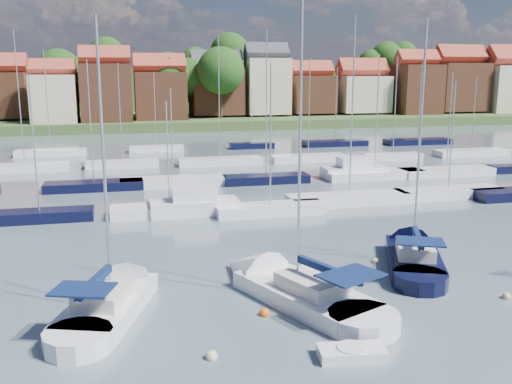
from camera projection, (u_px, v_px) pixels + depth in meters
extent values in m
plane|color=#4D5B69|center=(219.00, 170.00, 66.03)|extent=(260.00, 260.00, 0.00)
cube|color=white|center=(108.00, 310.00, 26.92)|extent=(4.99, 7.50, 1.20)
cone|color=white|center=(136.00, 277.00, 31.13)|extent=(3.83, 4.13, 2.89)
cylinder|color=white|center=(79.00, 344.00, 23.54)|extent=(3.67, 3.67, 1.20)
cube|color=beige|center=(103.00, 295.00, 26.25)|extent=(2.85, 3.39, 0.70)
cylinder|color=#B2B2B7|center=(104.00, 161.00, 25.92)|extent=(0.14, 0.14, 12.85)
cylinder|color=#B2B2B7|center=(94.00, 285.00, 25.13)|extent=(1.35, 3.68, 0.10)
cube|color=#0D1C44|center=(94.00, 282.00, 25.10)|extent=(1.48, 3.56, 0.35)
cube|color=#0D1C44|center=(83.00, 289.00, 23.85)|extent=(2.89, 2.44, 0.08)
cube|color=white|center=(305.00, 298.00, 28.30)|extent=(6.12, 8.44, 1.20)
cone|color=white|center=(247.00, 271.00, 32.11)|extent=(4.50, 4.78, 3.25)
cylinder|color=white|center=(363.00, 325.00, 25.26)|extent=(4.28, 4.28, 1.20)
cube|color=beige|center=(312.00, 283.00, 27.68)|extent=(3.39, 3.89, 0.70)
cylinder|color=#B2B2B7|center=(300.00, 140.00, 27.09)|extent=(0.14, 0.14, 14.43)
cylinder|color=#B2B2B7|center=(328.00, 273.00, 26.66)|extent=(1.84, 4.00, 0.10)
cube|color=#0D1C44|center=(329.00, 270.00, 26.63)|extent=(1.94, 3.88, 0.35)
cube|color=#0D1C44|center=(351.00, 275.00, 25.50)|extent=(3.31, 2.90, 0.08)
cube|color=black|center=(413.00, 262.00, 33.57)|extent=(5.42, 7.59, 1.20)
cone|color=black|center=(407.00, 241.00, 37.79)|extent=(4.02, 4.27, 2.92)
cylinder|color=black|center=(420.00, 284.00, 30.19)|extent=(3.83, 3.83, 1.20)
cube|color=beige|center=(415.00, 249.00, 32.90)|extent=(3.02, 3.48, 0.70)
cylinder|color=#B2B2B7|center=(420.00, 139.00, 32.52)|extent=(0.14, 0.14, 13.27)
cylinder|color=#B2B2B7|center=(418.00, 240.00, 31.78)|extent=(1.61, 3.62, 0.10)
cube|color=#0D1C44|center=(418.00, 238.00, 31.75)|extent=(1.72, 3.52, 0.35)
cube|color=#0D1C44|center=(421.00, 242.00, 30.50)|extent=(2.97, 2.58, 0.08)
cube|color=white|center=(352.00, 354.00, 22.85)|extent=(2.82, 1.57, 0.53)
cylinder|color=white|center=(352.00, 350.00, 22.82)|extent=(1.25, 1.25, 0.34)
sphere|color=beige|center=(211.00, 359.00, 22.85)|extent=(0.50, 0.50, 0.50)
sphere|color=#D85914|center=(264.00, 315.00, 26.90)|extent=(0.52, 0.52, 0.52)
sphere|color=beige|center=(347.00, 325.00, 25.91)|extent=(0.41, 0.41, 0.41)
sphere|color=beige|center=(375.00, 263.00, 34.27)|extent=(0.42, 0.42, 0.42)
sphere|color=beige|center=(506.00, 298.00, 28.89)|extent=(0.45, 0.45, 0.45)
sphere|color=beige|center=(291.00, 314.00, 27.08)|extent=(0.43, 0.43, 0.43)
sphere|color=#D85914|center=(314.00, 265.00, 33.92)|extent=(0.43, 0.43, 0.43)
cube|color=black|center=(40.00, 217.00, 43.62)|extent=(8.01, 2.24, 1.00)
cylinder|color=#B2B2B7|center=(34.00, 144.00, 42.45)|extent=(0.12, 0.12, 10.16)
cube|color=white|center=(170.00, 211.00, 45.48)|extent=(9.22, 2.58, 1.00)
cylinder|color=#B2B2B7|center=(168.00, 154.00, 44.52)|extent=(0.12, 0.12, 8.18)
cube|color=white|center=(270.00, 210.00, 45.72)|extent=(8.78, 2.46, 1.00)
cylinder|color=#B2B2B7|center=(271.00, 135.00, 44.46)|extent=(0.12, 0.12, 11.06)
cube|color=white|center=(349.00, 200.00, 49.37)|extent=(10.79, 3.02, 1.00)
cylinder|color=#B2B2B7|center=(352.00, 107.00, 47.71)|extent=(0.12, 0.12, 14.87)
cube|color=white|center=(448.00, 193.00, 51.87)|extent=(10.13, 2.84, 1.00)
cylinder|color=#B2B2B7|center=(452.00, 135.00, 50.77)|extent=(0.12, 0.12, 9.59)
cube|color=white|center=(194.00, 208.00, 45.69)|extent=(7.00, 2.60, 1.40)
cube|color=white|center=(194.00, 195.00, 45.46)|extent=(3.50, 2.20, 1.30)
cube|color=black|center=(94.00, 187.00, 54.98)|extent=(9.30, 2.60, 1.00)
cylinder|color=#B2B2B7|center=(90.00, 122.00, 53.68)|extent=(0.12, 0.12, 11.48)
cube|color=white|center=(173.00, 182.00, 57.02)|extent=(10.40, 2.91, 1.00)
cylinder|color=#B2B2B7|center=(172.00, 134.00, 56.00)|extent=(0.12, 0.12, 8.77)
cube|color=black|center=(266.00, 180.00, 58.42)|extent=(8.80, 2.46, 1.00)
cylinder|color=#B2B2B7|center=(266.00, 104.00, 56.82)|extent=(0.12, 0.12, 14.33)
cube|color=white|center=(374.00, 175.00, 60.96)|extent=(10.73, 3.00, 1.00)
cylinder|color=#B2B2B7|center=(377.00, 113.00, 59.58)|extent=(0.12, 0.12, 12.14)
cube|color=white|center=(446.00, 172.00, 62.64)|extent=(10.48, 2.93, 1.00)
cylinder|color=#B2B2B7|center=(450.00, 121.00, 61.46)|extent=(0.12, 0.12, 10.28)
cube|color=white|center=(354.00, 173.00, 61.29)|extent=(7.00, 2.60, 1.40)
cube|color=white|center=(355.00, 163.00, 61.06)|extent=(3.50, 2.20, 1.30)
cube|color=white|center=(25.00, 168.00, 65.14)|extent=(9.71, 2.72, 1.00)
cylinder|color=#B2B2B7|center=(19.00, 98.00, 63.48)|extent=(0.12, 0.12, 14.88)
cube|color=white|center=(123.00, 165.00, 67.84)|extent=(8.49, 2.38, 1.00)
cylinder|color=#B2B2B7|center=(120.00, 113.00, 66.55)|extent=(0.12, 0.12, 11.31)
cube|color=white|center=(220.00, 162.00, 69.73)|extent=(10.16, 2.85, 1.00)
cylinder|color=#B2B2B7|center=(219.00, 98.00, 68.10)|extent=(0.12, 0.12, 14.59)
cube|color=white|center=(308.00, 159.00, 72.37)|extent=(9.53, 2.67, 1.00)
cylinder|color=#B2B2B7|center=(309.00, 107.00, 71.02)|extent=(0.12, 0.12, 11.91)
cube|color=white|center=(393.00, 157.00, 73.48)|extent=(7.62, 2.13, 1.00)
cylinder|color=#B2B2B7|center=(395.00, 106.00, 72.11)|extent=(0.12, 0.12, 12.13)
cube|color=white|center=(471.00, 153.00, 77.19)|extent=(10.17, 2.85, 1.00)
cylinder|color=#B2B2B7|center=(474.00, 113.00, 76.07)|extent=(0.12, 0.12, 9.73)
cube|color=white|center=(51.00, 153.00, 77.22)|extent=(9.24, 2.59, 1.00)
cylinder|color=#B2B2B7|center=(47.00, 100.00, 75.74)|extent=(0.12, 0.12, 13.17)
cube|color=white|center=(156.00, 149.00, 81.08)|extent=(7.57, 2.12, 1.00)
cylinder|color=#B2B2B7|center=(155.00, 109.00, 79.91)|extent=(0.12, 0.12, 10.24)
cube|color=black|center=(252.00, 146.00, 84.34)|extent=(6.58, 1.84, 1.00)
cylinder|color=#B2B2B7|center=(252.00, 116.00, 83.40)|extent=(0.12, 0.12, 8.01)
cube|color=black|center=(335.00, 144.00, 87.18)|extent=(9.92, 2.78, 1.00)
cylinder|color=#B2B2B7|center=(336.00, 104.00, 85.93)|extent=(0.12, 0.12, 10.92)
cube|color=black|center=(418.00, 142.00, 89.15)|extent=(10.55, 2.95, 1.00)
cylinder|color=#B2B2B7|center=(420.00, 102.00, 87.85)|extent=(0.12, 0.12, 11.51)
cube|color=#40572B|center=(167.00, 116.00, 139.30)|extent=(200.00, 70.00, 3.00)
cube|color=#40572B|center=(160.00, 93.00, 162.12)|extent=(200.00, 60.00, 14.00)
cube|color=brown|center=(1.00, 95.00, 112.22)|extent=(10.37, 9.97, 8.73)
cube|color=beige|center=(55.00, 99.00, 106.37)|extent=(8.09, 8.80, 8.96)
cube|color=#993B2C|center=(53.00, 69.00, 105.23)|extent=(8.25, 4.00, 4.00)
cube|color=brown|center=(107.00, 93.00, 109.14)|extent=(9.36, 10.17, 10.97)
cube|color=#993B2C|center=(105.00, 58.00, 107.75)|extent=(9.54, 4.63, 4.63)
cube|color=brown|center=(160.00, 96.00, 113.22)|extent=(9.90, 8.56, 9.42)
cube|color=#993B2C|center=(159.00, 66.00, 111.98)|extent=(10.10, 4.90, 4.90)
cube|color=brown|center=(217.00, 92.00, 120.54)|extent=(10.59, 8.93, 9.49)
cube|color=#383A42|center=(216.00, 62.00, 119.28)|extent=(10.80, 5.24, 5.24)
cube|color=beige|center=(266.00, 86.00, 121.86)|extent=(9.01, 8.61, 11.65)
cube|color=#383A42|center=(266.00, 53.00, 120.42)|extent=(9.19, 4.46, 4.46)
cube|color=brown|center=(311.00, 94.00, 125.71)|extent=(9.10, 9.34, 8.00)
cube|color=#993B2C|center=(311.00, 70.00, 124.64)|extent=(9.28, 4.50, 4.50)
cube|color=beige|center=(361.00, 94.00, 127.95)|extent=(10.86, 9.59, 7.88)
cube|color=#993B2C|center=(362.00, 70.00, 126.85)|extent=(11.07, 5.37, 5.37)
cube|color=brown|center=(415.00, 90.00, 127.83)|extent=(9.18, 9.96, 10.97)
cube|color=#993B2C|center=(417.00, 60.00, 126.45)|extent=(9.36, 4.54, 4.54)
cube|color=brown|center=(458.00, 87.00, 131.50)|extent=(11.39, 9.67, 10.76)
cube|color=#993B2C|center=(460.00, 57.00, 130.08)|extent=(11.62, 5.64, 5.64)
cube|color=beige|center=(511.00, 89.00, 132.69)|extent=(12.95, 8.52, 10.80)
cylinder|color=#382619|center=(385.00, 81.00, 148.77)|extent=(0.50, 0.50, 4.47)
sphere|color=#275219|center=(386.00, 58.00, 147.50)|extent=(8.18, 8.18, 8.18)
cylinder|color=#382619|center=(191.00, 107.00, 119.26)|extent=(0.50, 0.50, 4.46)
sphere|color=#275219|center=(190.00, 78.00, 118.00)|extent=(8.15, 8.15, 8.15)
cylinder|color=#382619|center=(230.00, 82.00, 137.78)|extent=(0.50, 0.50, 5.15)
sphere|color=#275219|center=(230.00, 52.00, 136.32)|extent=(9.41, 9.41, 9.41)
cylinder|color=#382619|center=(108.00, 82.00, 133.88)|extent=(0.50, 0.50, 4.56)
sphere|color=#275219|center=(106.00, 55.00, 132.59)|extent=(8.34, 8.34, 8.34)
cylinder|color=#382619|center=(61.00, 104.00, 122.13)|extent=(0.50, 0.50, 5.15)
sphere|color=#275219|center=(59.00, 71.00, 120.67)|extent=(9.42, 9.42, 9.42)
cylinder|color=#382619|center=(231.00, 106.00, 129.98)|extent=(0.50, 0.50, 3.77)
sphere|color=#275219|center=(231.00, 83.00, 128.91)|extent=(6.89, 6.89, 6.89)
cylinder|color=#382619|center=(221.00, 106.00, 115.67)|extent=(0.50, 0.50, 5.21)
sphere|color=#275219|center=(221.00, 71.00, 114.19)|extent=(9.53, 9.53, 9.53)
cylinder|color=#382619|center=(429.00, 105.00, 137.82)|extent=(0.50, 0.50, 2.97)
sphere|color=#275219|center=(430.00, 88.00, 136.98)|extent=(5.44, 5.44, 5.44)
cylinder|color=#382619|center=(169.00, 107.00, 116.12)|extent=(0.50, 0.50, 4.84)
sphere|color=#275219|center=(168.00, 74.00, 114.75)|extent=(8.85, 8.85, 8.85)
cylinder|color=#382619|center=(370.00, 83.00, 148.13)|extent=(0.50, 0.50, 3.72)
sphere|color=#275219|center=(371.00, 63.00, 147.07)|extent=(6.80, 6.80, 6.80)
cylinder|color=#382619|center=(415.00, 105.00, 128.82)|extent=(0.50, 0.50, 4.05)
sphere|color=#275219|center=(416.00, 80.00, 127.67)|extent=(7.40, 7.40, 7.40)
cylinder|color=#382619|center=(196.00, 85.00, 135.69)|extent=(0.50, 0.50, 3.93)
sphere|color=#275219|center=(195.00, 62.00, 134.58)|extent=(7.19, 7.19, 7.19)
cylinder|color=#382619|center=(308.00, 106.00, 129.40)|extent=(0.50, 0.50, 3.82)
sphere|color=#275219|center=(309.00, 82.00, 128.32)|extent=(6.99, 6.99, 6.99)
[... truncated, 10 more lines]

